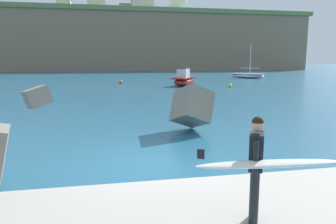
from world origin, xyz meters
name	(u,v)px	position (x,y,z in m)	size (l,w,h in m)	color
ground_plane	(150,165)	(0.00, 0.00, 0.00)	(400.00, 400.00, 0.00)	#235B7A
breakwater_jetty	(238,108)	(3.35, 1.80, 1.23)	(28.66, 7.01, 2.37)	gray
surfer_with_board	(258,163)	(1.19, -3.98, 1.28)	(2.01, 1.55, 1.78)	black
boat_near_left	(247,75)	(21.66, 40.16, 0.43)	(5.12, 5.90, 5.47)	white
boat_near_right	(184,80)	(7.68, 26.96, 0.66)	(4.23, 5.33, 2.03)	maroon
mooring_buoy_inner	(230,86)	(11.87, 23.46, 0.22)	(0.44, 0.44, 0.44)	yellow
mooring_buoy_middle	(121,82)	(0.61, 31.49, 0.22)	(0.44, 0.44, 0.44)	#E54C1E
headland_bluff	(126,42)	(5.53, 94.52, 8.51)	(107.00, 34.24, 16.97)	#847056
radar_dome	(177,3)	(23.18, 100.02, 22.10)	(6.95, 6.95, 9.43)	silver
station_building_west	(143,8)	(10.97, 95.79, 19.44)	(6.78, 7.89, 4.91)	beige
station_building_central	(97,4)	(-3.30, 93.79, 19.70)	(5.60, 5.89, 5.43)	beige
station_building_east	(64,7)	(-13.37, 98.87, 19.31)	(4.49, 5.93, 4.65)	beige
station_building_annex	(130,12)	(7.57, 103.03, 19.10)	(7.48, 8.17, 4.22)	#B2ADA3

